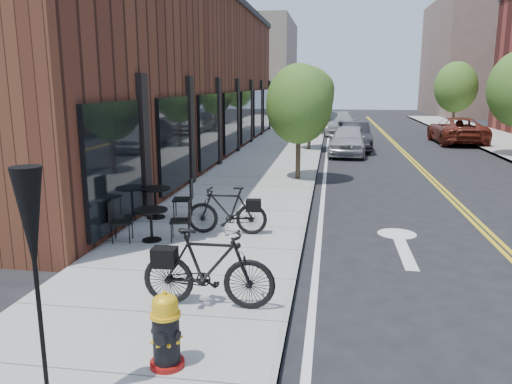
{
  "coord_description": "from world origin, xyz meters",
  "views": [
    {
      "loc": [
        0.5,
        -7.67,
        3.24
      ],
      "look_at": [
        -1.06,
        2.58,
        1.0
      ],
      "focal_mm": 35.0,
      "sensor_mm": 36.0,
      "label": 1
    }
  ],
  "objects_px": {
    "parked_car_b": "(353,136)",
    "parked_car_c": "(339,123)",
    "bicycle_left": "(227,210)",
    "bistro_set_b": "(151,220)",
    "bicycle_right": "(208,268)",
    "parked_car_a": "(348,140)",
    "parked_car_far": "(457,130)",
    "patio_umbrella": "(33,241)",
    "fire_hydrant": "(166,331)",
    "bistro_set_c": "(155,198)"
  },
  "relations": [
    {
      "from": "parked_car_b",
      "to": "parked_car_c",
      "type": "relative_size",
      "value": 0.84
    },
    {
      "from": "bicycle_left",
      "to": "bistro_set_b",
      "type": "bearing_deg",
      "value": -66.5
    },
    {
      "from": "bicycle_right",
      "to": "parked_car_a",
      "type": "xyz_separation_m",
      "value": [
        2.43,
        17.07,
        0.01
      ]
    },
    {
      "from": "parked_car_b",
      "to": "parked_car_far",
      "type": "relative_size",
      "value": 0.8
    },
    {
      "from": "parked_car_a",
      "to": "parked_car_c",
      "type": "xyz_separation_m",
      "value": [
        -0.31,
        9.84,
        0.02
      ]
    },
    {
      "from": "patio_umbrella",
      "to": "parked_car_c",
      "type": "xyz_separation_m",
      "value": [
        3.11,
        29.4,
        -1.12
      ]
    },
    {
      "from": "fire_hydrant",
      "to": "parked_car_c",
      "type": "relative_size",
      "value": 0.18
    },
    {
      "from": "bicycle_right",
      "to": "parked_car_far",
      "type": "relative_size",
      "value": 0.37
    },
    {
      "from": "bicycle_left",
      "to": "fire_hydrant",
      "type": "bearing_deg",
      "value": 1.43
    },
    {
      "from": "fire_hydrant",
      "to": "parked_car_a",
      "type": "height_order",
      "value": "parked_car_a"
    },
    {
      "from": "bistro_set_b",
      "to": "parked_car_far",
      "type": "relative_size",
      "value": 0.31
    },
    {
      "from": "bistro_set_b",
      "to": "bistro_set_c",
      "type": "relative_size",
      "value": 0.91
    },
    {
      "from": "fire_hydrant",
      "to": "patio_umbrella",
      "type": "height_order",
      "value": "patio_umbrella"
    },
    {
      "from": "parked_car_far",
      "to": "fire_hydrant",
      "type": "bearing_deg",
      "value": 69.55
    },
    {
      "from": "bistro_set_c",
      "to": "parked_car_c",
      "type": "height_order",
      "value": "parked_car_c"
    },
    {
      "from": "bistro_set_b",
      "to": "parked_car_c",
      "type": "relative_size",
      "value": 0.32
    },
    {
      "from": "bicycle_left",
      "to": "parked_car_b",
      "type": "bearing_deg",
      "value": 165.36
    },
    {
      "from": "bistro_set_b",
      "to": "parked_car_a",
      "type": "relative_size",
      "value": 0.39
    },
    {
      "from": "bistro_set_c",
      "to": "parked_car_b",
      "type": "height_order",
      "value": "parked_car_b"
    },
    {
      "from": "parked_car_a",
      "to": "parked_car_far",
      "type": "height_order",
      "value": "parked_car_far"
    },
    {
      "from": "parked_car_c",
      "to": "parked_car_far",
      "type": "bearing_deg",
      "value": -36.76
    },
    {
      "from": "bicycle_left",
      "to": "parked_car_far",
      "type": "xyz_separation_m",
      "value": [
        9.02,
        19.22,
        0.09
      ]
    },
    {
      "from": "bistro_set_b",
      "to": "parked_car_a",
      "type": "distance_m",
      "value": 14.88
    },
    {
      "from": "bicycle_right",
      "to": "bistro_set_c",
      "type": "relative_size",
      "value": 1.07
    },
    {
      "from": "parked_car_b",
      "to": "bistro_set_c",
      "type": "bearing_deg",
      "value": -113.18
    },
    {
      "from": "bicycle_left",
      "to": "bistro_set_b",
      "type": "relative_size",
      "value": 1.05
    },
    {
      "from": "bicycle_left",
      "to": "parked_car_c",
      "type": "distance_m",
      "value": 23.51
    },
    {
      "from": "bicycle_right",
      "to": "bistro_set_b",
      "type": "distance_m",
      "value": 3.42
    },
    {
      "from": "parked_car_a",
      "to": "parked_car_far",
      "type": "distance_m",
      "value": 8.34
    },
    {
      "from": "parked_car_b",
      "to": "parked_car_far",
      "type": "xyz_separation_m",
      "value": [
        5.82,
        3.84,
        0.03
      ]
    },
    {
      "from": "bistro_set_c",
      "to": "parked_car_a",
      "type": "height_order",
      "value": "parked_car_a"
    },
    {
      "from": "parked_car_b",
      "to": "bicycle_right",
      "type": "bearing_deg",
      "value": -101.6
    },
    {
      "from": "fire_hydrant",
      "to": "bicycle_right",
      "type": "relative_size",
      "value": 0.47
    },
    {
      "from": "bicycle_right",
      "to": "parked_car_far",
      "type": "height_order",
      "value": "parked_car_far"
    },
    {
      "from": "bicycle_right",
      "to": "fire_hydrant",
      "type": "bearing_deg",
      "value": 175.99
    },
    {
      "from": "bistro_set_b",
      "to": "parked_car_b",
      "type": "xyz_separation_m",
      "value": [
        4.62,
        16.08,
        0.15
      ]
    },
    {
      "from": "parked_car_c",
      "to": "bicycle_left",
      "type": "bearing_deg",
      "value": -100.2
    },
    {
      "from": "bistro_set_b",
      "to": "patio_umbrella",
      "type": "relative_size",
      "value": 0.67
    },
    {
      "from": "bistro_set_b",
      "to": "patio_umbrella",
      "type": "xyz_separation_m",
      "value": [
        0.91,
        -5.33,
        1.3
      ]
    },
    {
      "from": "fire_hydrant",
      "to": "bistro_set_b",
      "type": "bearing_deg",
      "value": 127.88
    },
    {
      "from": "fire_hydrant",
      "to": "parked_car_far",
      "type": "bearing_deg",
      "value": 86.08
    },
    {
      "from": "fire_hydrant",
      "to": "patio_umbrella",
      "type": "relative_size",
      "value": 0.37
    },
    {
      "from": "bicycle_left",
      "to": "bicycle_right",
      "type": "xyz_separation_m",
      "value": [
        0.48,
        -3.54,
        0.06
      ]
    },
    {
      "from": "fire_hydrant",
      "to": "bicycle_right",
      "type": "bearing_deg",
      "value": 102.17
    },
    {
      "from": "bicycle_right",
      "to": "bistro_set_c",
      "type": "distance_m",
      "value": 5.18
    },
    {
      "from": "bicycle_right",
      "to": "parked_car_b",
      "type": "bearing_deg",
      "value": -8.76
    },
    {
      "from": "bicycle_right",
      "to": "bistro_set_b",
      "type": "xyz_separation_m",
      "value": [
        -1.9,
        2.83,
        -0.15
      ]
    },
    {
      "from": "bicycle_left",
      "to": "parked_car_far",
      "type": "height_order",
      "value": "parked_car_far"
    },
    {
      "from": "fire_hydrant",
      "to": "bistro_set_b",
      "type": "relative_size",
      "value": 0.55
    },
    {
      "from": "bistro_set_c",
      "to": "parked_car_far",
      "type": "height_order",
      "value": "parked_car_far"
    }
  ]
}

